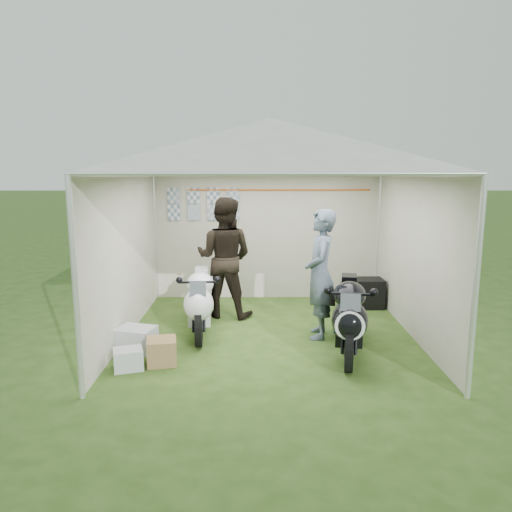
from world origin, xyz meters
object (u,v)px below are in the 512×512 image
object	(u,v)px
crate_1	(162,351)
person_blue_jacket	(320,274)
canopy_tent	(271,150)
motorcycle_white	(200,300)
equipment_box	(368,293)
crate_0	(136,339)
person_dark_jacket	(224,257)
crate_2	(128,359)
motorcycle_black	(349,314)
paddock_stand	(348,322)

from	to	relation	value
crate_1	person_blue_jacket	bearing A→B (deg)	25.80
canopy_tent	motorcycle_white	xyz separation A→B (m)	(-0.99, -0.01, -2.08)
equipment_box	crate_0	bearing A→B (deg)	-149.82
person_dark_jacket	crate_0	world-z (taller)	person_dark_jacket
person_blue_jacket	crate_1	distance (m)	2.38
canopy_tent	person_dark_jacket	world-z (taller)	canopy_tent
crate_2	person_blue_jacket	bearing A→B (deg)	25.56
motorcycle_black	crate_1	size ratio (longest dim) A/B	5.44
paddock_stand	person_dark_jacket	size ratio (longest dim) A/B	0.21
motorcycle_white	person_dark_jacket	size ratio (longest dim) A/B	0.95
paddock_stand	person_blue_jacket	size ratio (longest dim) A/B	0.22
motorcycle_white	paddock_stand	world-z (taller)	motorcycle_white
motorcycle_black	person_blue_jacket	distance (m)	0.81
person_dark_jacket	crate_2	world-z (taller)	person_dark_jacket
canopy_tent	motorcycle_white	size ratio (longest dim) A/B	3.15
person_dark_jacket	equipment_box	bearing A→B (deg)	-154.68
motorcycle_black	crate_2	size ratio (longest dim) A/B	5.64
person_blue_jacket	equipment_box	distance (m)	1.89
equipment_box	person_blue_jacket	bearing A→B (deg)	-124.78
canopy_tent	crate_1	world-z (taller)	canopy_tent
crate_1	motorcycle_white	bearing A→B (deg)	72.73
paddock_stand	crate_2	size ratio (longest dim) A/B	1.16
motorcycle_white	crate_1	xyz separation A→B (m)	(-0.35, -1.12, -0.34)
paddock_stand	motorcycle_black	bearing A→B (deg)	-99.83
person_blue_jacket	crate_0	size ratio (longest dim) A/B	3.86
equipment_box	crate_1	size ratio (longest dim) A/B	1.42
crate_2	motorcycle_white	bearing A→B (deg)	60.85
canopy_tent	crate_0	distance (m)	3.07
motorcycle_white	equipment_box	world-z (taller)	motorcycle_white
crate_0	person_blue_jacket	bearing A→B (deg)	12.75
motorcycle_white	person_dark_jacket	distance (m)	1.01
paddock_stand	person_blue_jacket	world-z (taller)	person_blue_jacket
person_dark_jacket	motorcycle_black	bearing A→B (deg)	149.85
equipment_box	crate_1	world-z (taller)	equipment_box
person_blue_jacket	crate_2	distance (m)	2.77
motorcycle_white	crate_2	world-z (taller)	motorcycle_white
motorcycle_black	equipment_box	distance (m)	2.25
person_dark_jacket	person_blue_jacket	xyz separation A→B (m)	(1.39, -0.99, -0.05)
motorcycle_white	canopy_tent	bearing A→B (deg)	-3.68
person_dark_jacket	canopy_tent	bearing A→B (deg)	143.68
person_blue_jacket	canopy_tent	bearing A→B (deg)	-96.78
motorcycle_black	person_blue_jacket	bearing A→B (deg)	123.69
motorcycle_white	equipment_box	xyz separation A→B (m)	(2.69, 1.32, -0.25)
paddock_stand	equipment_box	distance (m)	1.39
motorcycle_black	person_blue_jacket	xyz separation A→B (m)	(-0.29, 0.66, 0.38)
paddock_stand	equipment_box	size ratio (longest dim) A/B	0.79
person_blue_jacket	person_dark_jacket	bearing A→B (deg)	-120.75
canopy_tent	paddock_stand	distance (m)	2.68
equipment_box	crate_0	xyz separation A→B (m)	(-3.45, -2.01, -0.09)
person_blue_jacket	crate_0	xyz separation A→B (m)	(-2.44, -0.55, -0.74)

